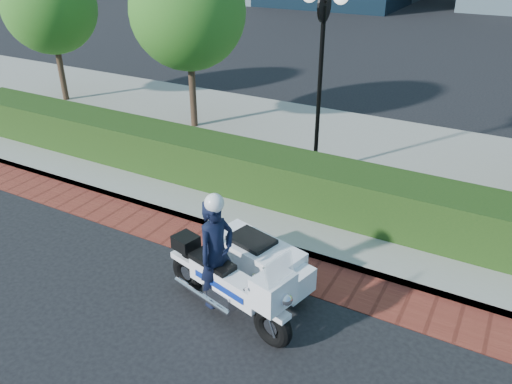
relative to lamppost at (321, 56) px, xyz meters
The scene contains 8 objects.
ground 6.07m from the lamppost, 100.89° to the right, with size 120.00×120.00×0.00m, color black.
brick_strip 4.84m from the lamppost, 105.12° to the right, with size 60.00×1.00×0.01m, color maroon.
sidewalk 3.16m from the lamppost, 141.34° to the left, with size 60.00×8.00×0.15m, color gray.
hedge_main 2.98m from the lamppost, 122.01° to the right, with size 18.00×1.20×1.00m, color black.
lamppost is the anchor object (origin of this frame).
tree_a 10.09m from the lamppost, behind, with size 3.00×3.00×4.58m.
tree_b 4.71m from the lamppost, 163.89° to the left, with size 3.20×3.20×4.89m.
police_motorcycle 5.42m from the lamppost, 81.27° to the right, with size 2.53×2.12×2.08m.
Camera 1 is at (5.11, -5.17, 5.37)m, focal length 35.00 mm.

